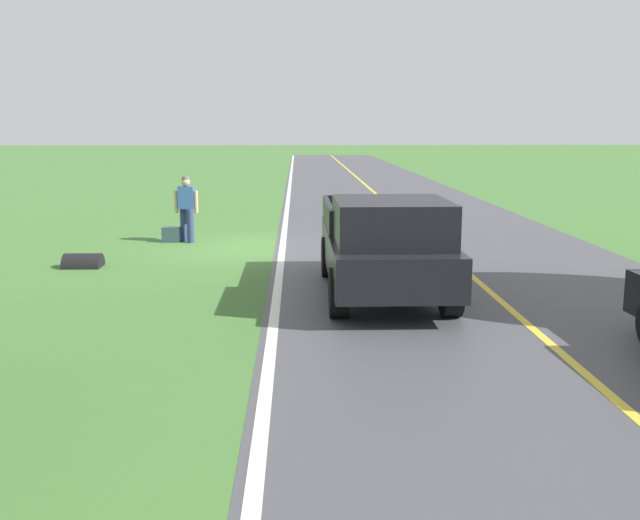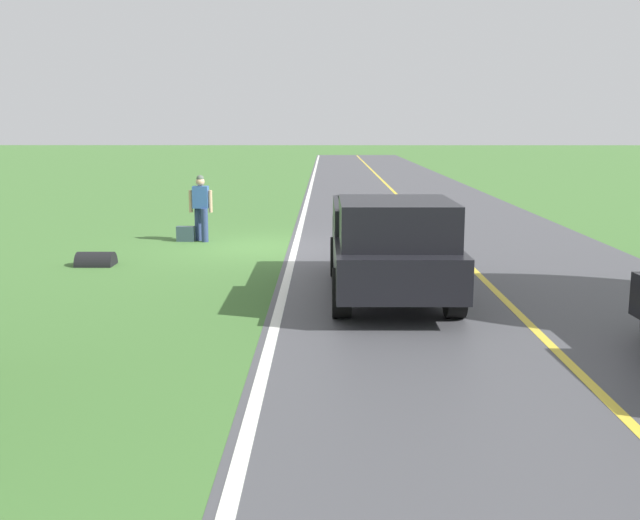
{
  "view_description": "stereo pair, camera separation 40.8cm",
  "coord_description": "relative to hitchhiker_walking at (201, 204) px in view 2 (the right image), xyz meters",
  "views": [
    {
      "loc": [
        -1.24,
        18.46,
        3.02
      ],
      "look_at": [
        -1.56,
        8.11,
        1.14
      ],
      "focal_mm": 41.72,
      "sensor_mm": 36.0,
      "label": 1
    },
    {
      "loc": [
        -1.65,
        18.47,
        3.02
      ],
      "look_at": [
        -1.56,
        8.11,
        1.14
      ],
      "focal_mm": 41.72,
      "sensor_mm": 36.0,
      "label": 2
    }
  ],
  "objects": [
    {
      "name": "lane_centre_line",
      "position": [
        -6.44,
        1.01,
        -0.98
      ],
      "size": [
        0.14,
        117.6,
        0.0
      ],
      "primitive_type": "cube",
      "color": "gold",
      "rests_on": "ground"
    },
    {
      "name": "pickup_truck_passing",
      "position": [
        -4.44,
        6.53,
        -0.01
      ],
      "size": [
        2.11,
        5.41,
        1.82
      ],
      "color": "black",
      "rests_on": "ground"
    },
    {
      "name": "hitchhiker_walking",
      "position": [
        0.0,
        0.0,
        0.0
      ],
      "size": [
        0.62,
        0.52,
        1.75
      ],
      "color": "navy",
      "rests_on": "ground"
    },
    {
      "name": "drainage_culvert",
      "position": [
        1.75,
        3.52,
        -0.98
      ],
      "size": [
        0.8,
        0.6,
        0.6
      ],
      "primitive_type": "cylinder",
      "rotation": [
        0.0,
        1.57,
        0.0
      ],
      "color": "black",
      "rests_on": "ground"
    },
    {
      "name": "road_surface",
      "position": [
        -6.44,
        1.01,
        -0.98
      ],
      "size": [
        8.2,
        120.0,
        0.0
      ],
      "primitive_type": "cube",
      "color": "#47474C",
      "rests_on": "ground"
    },
    {
      "name": "suitcase_carried",
      "position": [
        0.42,
        0.07,
        -0.78
      ],
      "size": [
        0.47,
        0.21,
        0.4
      ],
      "primitive_type": "cube",
      "rotation": [
        0.0,
        0.0,
        1.54
      ],
      "color": "#384C56",
      "rests_on": "ground"
    },
    {
      "name": "lane_edge_line",
      "position": [
        -2.52,
        1.01,
        -0.98
      ],
      "size": [
        0.16,
        117.6,
        0.0
      ],
      "primitive_type": "cube",
      "color": "silver",
      "rests_on": "ground"
    },
    {
      "name": "ground_plane",
      "position": [
        -1.65,
        1.01,
        -0.98
      ],
      "size": [
        200.0,
        200.0,
        0.0
      ],
      "primitive_type": "plane",
      "color": "#427033"
    }
  ]
}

